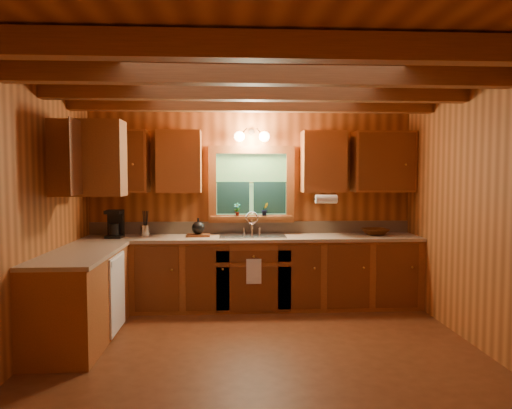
{
  "coord_description": "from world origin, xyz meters",
  "views": [
    {
      "loc": [
        -0.28,
        -4.26,
        1.66
      ],
      "look_at": [
        0.0,
        0.8,
        1.35
      ],
      "focal_mm": 32.88,
      "sensor_mm": 36.0,
      "label": 1
    }
  ],
  "objects_px": {
    "cutting_board": "(198,235)",
    "wicker_basket": "(375,232)",
    "coffee_maker": "(115,224)",
    "sink": "(252,240)"
  },
  "relations": [
    {
      "from": "coffee_maker",
      "to": "sink",
      "type": "bearing_deg",
      "value": 2.0
    },
    {
      "from": "coffee_maker",
      "to": "wicker_basket",
      "type": "xyz_separation_m",
      "value": [
        3.29,
        0.06,
        -0.13
      ]
    },
    {
      "from": "sink",
      "to": "wicker_basket",
      "type": "distance_m",
      "value": 1.59
    },
    {
      "from": "cutting_board",
      "to": "wicker_basket",
      "type": "height_order",
      "value": "wicker_basket"
    },
    {
      "from": "coffee_maker",
      "to": "wicker_basket",
      "type": "bearing_deg",
      "value": 2.5
    },
    {
      "from": "coffee_maker",
      "to": "wicker_basket",
      "type": "distance_m",
      "value": 3.29
    },
    {
      "from": "cutting_board",
      "to": "wicker_basket",
      "type": "xyz_separation_m",
      "value": [
        2.27,
        0.02,
        0.03
      ]
    },
    {
      "from": "cutting_board",
      "to": "coffee_maker",
      "type": "bearing_deg",
      "value": 180.0
    },
    {
      "from": "coffee_maker",
      "to": "cutting_board",
      "type": "distance_m",
      "value": 1.03
    },
    {
      "from": "sink",
      "to": "coffee_maker",
      "type": "height_order",
      "value": "coffee_maker"
    }
  ]
}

